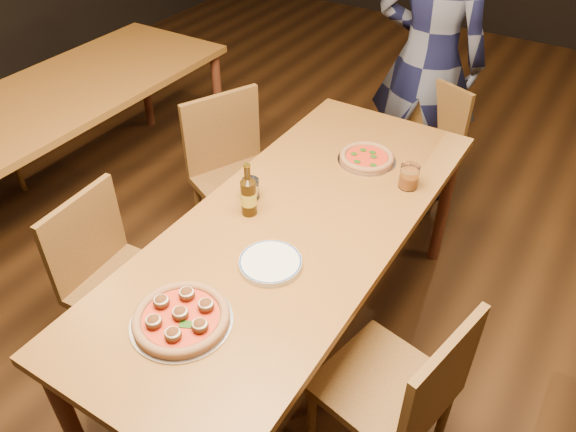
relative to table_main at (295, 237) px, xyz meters
The scene contains 14 objects.
ground 0.68m from the table_main, ahead, with size 9.00×9.00×0.00m, color black.
table_main is the anchor object (origin of this frame).
table_left 1.73m from the table_main, 169.99° to the left, with size 0.80×2.00×0.75m.
chair_main_nw 0.75m from the table_main, 146.02° to the right, with size 0.40×0.40×0.86m, color #592917, non-canonical shape.
chair_main_sw 0.75m from the table_main, 142.82° to the left, with size 0.43×0.43×0.92m, color #592917, non-canonical shape.
chair_main_e 0.65m from the table_main, 27.26° to the right, with size 0.41×0.41×0.88m, color #592917, non-canonical shape.
chair_end 1.24m from the table_main, 88.26° to the left, with size 0.40×0.40×0.86m, color #592917, non-canonical shape.
pizza_meatball 0.63m from the table_main, 94.41° to the right, with size 0.33×0.33×0.06m.
pizza_margherita 0.56m from the table_main, 85.46° to the left, with size 0.26×0.26×0.03m.
plate_stack 0.27m from the table_main, 78.77° to the right, with size 0.23×0.23×0.02m, color white.
beer_bottle 0.24m from the table_main, 167.99° to the right, with size 0.06×0.06×0.22m.
water_glass 0.27m from the table_main, 168.59° to the left, with size 0.07×0.07×0.09m, color white.
amber_glass 0.55m from the table_main, 58.80° to the left, with size 0.08×0.08×0.10m, color #AC5113.
diner 1.51m from the table_main, 91.47° to the left, with size 0.63×0.41×1.73m, color black.
Camera 1 is at (0.87, -1.45, 2.14)m, focal length 35.00 mm.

